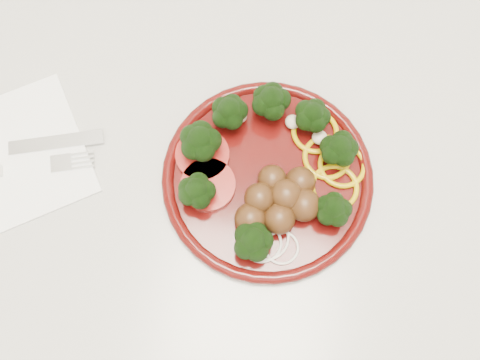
# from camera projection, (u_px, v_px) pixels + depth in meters

# --- Properties ---
(counter) EXTENTS (2.40, 0.60, 0.90)m
(counter) POSITION_uv_depth(u_px,v_px,m) (262.00, 246.00, 1.05)
(counter) COLOR beige
(counter) RESTS_ON ground
(plate) EXTENTS (0.24, 0.24, 0.06)m
(plate) POSITION_uv_depth(u_px,v_px,m) (269.00, 174.00, 0.60)
(plate) COLOR #3D0807
(plate) RESTS_ON counter
(napkin) EXTENTS (0.23, 0.23, 0.00)m
(napkin) POSITION_uv_depth(u_px,v_px,m) (12.00, 157.00, 0.62)
(napkin) COLOR white
(napkin) RESTS_ON counter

